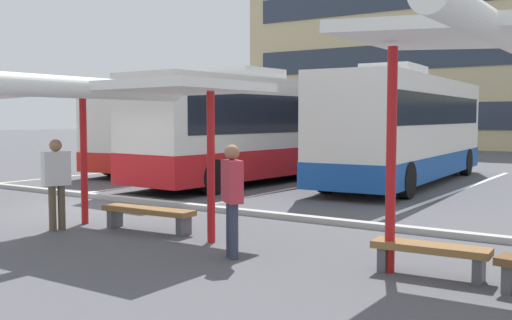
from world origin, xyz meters
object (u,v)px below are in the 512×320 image
coach_bus_2 (406,130)px  waiting_shelter_2 (131,92)px  waiting_passenger_1 (56,177)px  waiting_shelter_3 (501,38)px  bench_3 (148,213)px  bench_4 (430,253)px  coach_bus_1 (276,130)px  coach_bus_0 (193,127)px  waiting_passenger_2 (232,192)px

coach_bus_2 → waiting_shelter_2: size_ratio=2.31×
coach_bus_2 → waiting_passenger_1: coach_bus_2 is taller
waiting_shelter_3 → waiting_passenger_1: bearing=-177.5°
bench_3 → bench_4: same height
coach_bus_1 → waiting_passenger_1: coach_bus_1 is taller
coach_bus_1 → waiting_shelter_3: size_ratio=3.01×
waiting_shelter_3 → bench_4: (-0.90, 0.31, -2.80)m
coach_bus_0 → waiting_passenger_2: bearing=-48.0°
bench_3 → waiting_passenger_2: (2.64, -0.88, 0.69)m
waiting_shelter_3 → waiting_passenger_2: size_ratio=2.39×
bench_4 → waiting_passenger_1: bearing=-174.7°
waiting_shelter_2 → waiting_passenger_2: waiting_shelter_2 is taller
bench_3 → waiting_shelter_2: bearing=-90.0°
coach_bus_0 → bench_3: bearing=-53.8°
coach_bus_1 → waiting_passenger_2: bearing=-61.2°
coach_bus_0 → waiting_shelter_3: bearing=-38.7°
bench_3 → bench_4: bearing=-2.6°
coach_bus_1 → waiting_passenger_1: bearing=-81.2°
bench_4 → waiting_passenger_1: size_ratio=0.91×
waiting_passenger_2 → coach_bus_2: bearing=97.3°
bench_3 → waiting_passenger_2: 2.86m
coach_bus_0 → coach_bus_1: (4.94, -1.38, -0.03)m
waiting_passenger_1 → waiting_passenger_2: 4.16m
bench_3 → bench_4: (5.53, -0.25, -0.01)m
waiting_shelter_3 → bench_4: 2.95m
bench_3 → coach_bus_1: bearing=108.1°
coach_bus_2 → waiting_passenger_1: (-2.66, -11.80, -0.74)m
bench_3 → bench_4: size_ratio=1.26×
coach_bus_1 → bench_3: 10.27m
coach_bus_1 → coach_bus_0: bearing=164.4°
waiting_shelter_2 → bench_3: bearing=90.0°
bench_4 → waiting_passenger_1: (-7.05, -0.66, 0.70)m
bench_4 → waiting_passenger_1: waiting_passenger_1 is taller
coach_bus_0 → waiting_shelter_2: bearing=-54.7°
waiting_shelter_3 → waiting_passenger_1: waiting_shelter_3 is taller
bench_3 → waiting_passenger_1: bearing=-149.2°
waiting_shelter_3 → bench_4: size_ratio=2.64×
coach_bus_1 → bench_3: (3.16, -9.68, -1.40)m
coach_bus_2 → bench_3: bearing=-96.0°
coach_bus_0 → coach_bus_2: size_ratio=1.00×
coach_bus_0 → bench_4: size_ratio=6.86×
bench_4 → waiting_passenger_1: 7.12m
waiting_shelter_2 → waiting_passenger_2: bearing=-10.2°
waiting_shelter_2 → coach_bus_2: bearing=84.2°
coach_bus_1 → bench_4: bearing=-48.8°
waiting_shelter_2 → bench_3: (0.00, 0.40, -2.30)m
coach_bus_2 → waiting_passenger_2: size_ratio=6.19×
waiting_shelter_2 → waiting_shelter_3: waiting_shelter_3 is taller
waiting_shelter_2 → coach_bus_0: bearing=125.3°
coach_bus_0 → waiting_shelter_3: coach_bus_0 is taller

